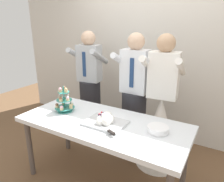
# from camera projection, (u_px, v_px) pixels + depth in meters

# --- Properties ---
(ground_plane) EXTENTS (8.00, 8.00, 0.00)m
(ground_plane) POSITION_uv_depth(u_px,v_px,m) (103.00, 181.00, 2.46)
(ground_plane) COLOR brown
(rear_wall) EXTENTS (5.20, 0.10, 2.90)m
(rear_wall) POSITION_uv_depth(u_px,v_px,m) (153.00, 45.00, 3.17)
(rear_wall) COLOR beige
(rear_wall) RESTS_ON ground_plane
(dessert_table) EXTENTS (1.80, 0.80, 0.78)m
(dessert_table) POSITION_uv_depth(u_px,v_px,m) (103.00, 128.00, 2.24)
(dessert_table) COLOR silver
(dessert_table) RESTS_ON ground_plane
(cupcake_stand) EXTENTS (0.23, 0.23, 0.31)m
(cupcake_stand) POSITION_uv_depth(u_px,v_px,m) (64.00, 102.00, 2.44)
(cupcake_stand) COLOR teal
(cupcake_stand) RESTS_ON dessert_table
(main_cake_tray) EXTENTS (0.43, 0.35, 0.13)m
(main_cake_tray) POSITION_uv_depth(u_px,v_px,m) (106.00, 120.00, 2.15)
(main_cake_tray) COLOR silver
(main_cake_tray) RESTS_ON dessert_table
(plate_stack) EXTENTS (0.21, 0.21, 0.05)m
(plate_stack) POSITION_uv_depth(u_px,v_px,m) (158.00, 129.00, 2.00)
(plate_stack) COLOR white
(plate_stack) RESTS_ON dessert_table
(person_groom) EXTENTS (0.46, 0.49, 1.66)m
(person_groom) POSITION_uv_depth(u_px,v_px,m) (134.00, 104.00, 2.75)
(person_groom) COLOR #232328
(person_groom) RESTS_ON ground_plane
(person_bride) EXTENTS (0.56, 0.56, 1.66)m
(person_bride) POSITION_uv_depth(u_px,v_px,m) (160.00, 123.00, 2.61)
(person_bride) COLOR white
(person_bride) RESTS_ON ground_plane
(person_guest) EXTENTS (0.51, 0.54, 1.66)m
(person_guest) POSITION_uv_depth(u_px,v_px,m) (90.00, 92.00, 3.26)
(person_guest) COLOR #232328
(person_guest) RESTS_ON ground_plane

